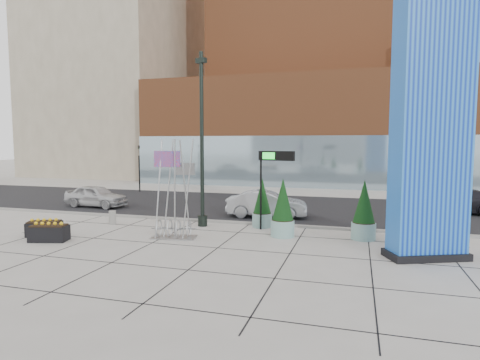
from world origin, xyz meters
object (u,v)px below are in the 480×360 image
(public_art_sculpture, at_px, (174,212))
(concrete_bollard, at_px, (113,218))
(blue_pylon, at_px, (431,132))
(overhead_street_sign, at_px, (274,162))
(car_silver_mid, at_px, (267,204))
(car_white_west, at_px, (96,196))
(lamp_post, at_px, (202,156))

(public_art_sculpture, height_order, concrete_bollard, public_art_sculpture)
(blue_pylon, relative_size, concrete_bollard, 13.61)
(blue_pylon, xyz_separation_m, overhead_street_sign, (-6.46, 3.14, -1.33))
(blue_pylon, xyz_separation_m, car_silver_mid, (-7.55, 6.45, -3.94))
(car_silver_mid, bearing_deg, concrete_bollard, 113.42)
(overhead_street_sign, xyz_separation_m, car_silver_mid, (-1.10, 3.30, -2.61))
(overhead_street_sign, distance_m, car_silver_mid, 4.35)
(concrete_bollard, bearing_deg, car_white_west, 133.38)
(blue_pylon, distance_m, overhead_street_sign, 7.31)
(lamp_post, xyz_separation_m, car_silver_mid, (2.67, 3.35, -2.87))
(blue_pylon, distance_m, lamp_post, 10.74)
(lamp_post, xyz_separation_m, overhead_street_sign, (3.77, 0.05, -0.27))
(car_white_west, bearing_deg, car_silver_mid, -88.23)
(lamp_post, xyz_separation_m, public_art_sculpture, (-0.26, -2.82, -2.46))
(concrete_bollard, distance_m, car_white_west, 6.46)
(lamp_post, distance_m, car_silver_mid, 5.16)
(blue_pylon, relative_size, lamp_post, 1.09)
(lamp_post, relative_size, overhead_street_sign, 2.26)
(public_art_sculpture, distance_m, concrete_bollard, 4.96)
(lamp_post, relative_size, car_silver_mid, 1.92)
(public_art_sculpture, bearing_deg, overhead_street_sign, 25.74)
(public_art_sculpture, xyz_separation_m, car_silver_mid, (2.93, 6.17, -0.42))
(overhead_street_sign, bearing_deg, lamp_post, -166.10)
(blue_pylon, relative_size, car_silver_mid, 2.10)
(blue_pylon, relative_size, overhead_street_sign, 2.48)
(public_art_sculpture, distance_m, car_silver_mid, 6.85)
(public_art_sculpture, xyz_separation_m, concrete_bollard, (-4.52, 1.89, -0.82))
(blue_pylon, bearing_deg, public_art_sculpture, 155.61)
(concrete_bollard, bearing_deg, overhead_street_sign, 6.57)
(lamp_post, bearing_deg, blue_pylon, -16.83)
(lamp_post, distance_m, public_art_sculpture, 3.75)
(lamp_post, bearing_deg, concrete_bollard, -168.93)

